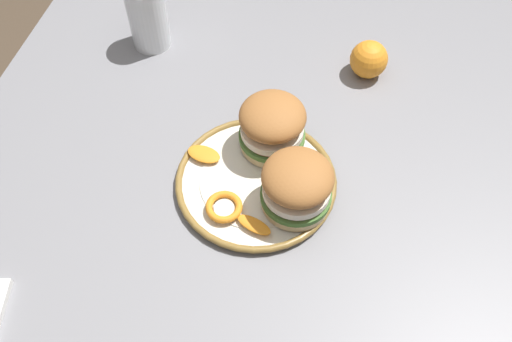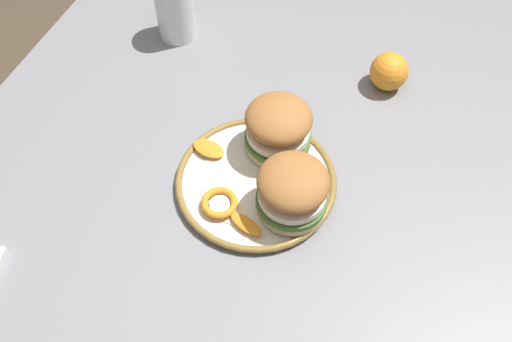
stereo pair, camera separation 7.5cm
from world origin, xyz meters
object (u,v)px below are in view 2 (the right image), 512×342
at_px(sandwich_half_right, 292,190).
at_px(drinking_glass, 175,11).
at_px(dining_table, 248,183).
at_px(whole_orange, 389,71).
at_px(dinner_plate, 256,181).
at_px(sandwich_half_left, 278,127).

height_order(sandwich_half_right, drinking_glass, drinking_glass).
relative_size(dining_table, drinking_glass, 9.71).
bearing_deg(whole_orange, dinner_plate, 153.67).
bearing_deg(sandwich_half_left, sandwich_half_right, -150.38).
bearing_deg(sandwich_half_left, whole_orange, -31.88).
bearing_deg(dining_table, sandwich_half_right, -127.70).
relative_size(dinner_plate, whole_orange, 3.74).
bearing_deg(dining_table, dinner_plate, -145.19).
bearing_deg(whole_orange, sandwich_half_right, 166.83).
height_order(sandwich_half_left, drinking_glass, drinking_glass).
bearing_deg(whole_orange, sandwich_half_left, 148.12).
relative_size(dinner_plate, sandwich_half_left, 1.78).
height_order(dining_table, sandwich_half_right, sandwich_half_right).
bearing_deg(drinking_glass, dining_table, -134.16).
height_order(sandwich_half_left, sandwich_half_right, same).
bearing_deg(sandwich_half_right, dinner_plate, 66.46).
distance_m(sandwich_half_right, whole_orange, 0.35).
xyz_separation_m(dinner_plate, drinking_glass, (0.30, 0.29, 0.05)).
bearing_deg(drinking_glass, sandwich_half_right, -132.32).
bearing_deg(drinking_glass, dinner_plate, -135.87).
bearing_deg(whole_orange, drinking_glass, 91.41).
bearing_deg(sandwich_half_left, drinking_glass, 53.81).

